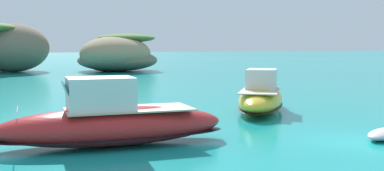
# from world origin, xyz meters

# --- Properties ---
(ground_plane) EXTENTS (400.00, 400.00, 0.00)m
(ground_plane) POSITION_xyz_m (0.00, 0.00, 0.00)
(ground_plane) COLOR teal
(islet_small) EXTENTS (14.60, 15.01, 5.49)m
(islet_small) POSITION_xyz_m (0.39, 53.49, 2.33)
(islet_small) COLOR #9E8966
(islet_small) RESTS_ON ground
(motorboat_red) EXTENTS (9.34, 2.93, 2.74)m
(motorboat_red) POSITION_xyz_m (-9.62, 2.79, 0.92)
(motorboat_red) COLOR red
(motorboat_red) RESTS_ON ground
(motorboat_yellow) EXTENTS (6.76, 8.56, 2.52)m
(motorboat_yellow) POSITION_xyz_m (0.59, 9.36, 0.84)
(motorboat_yellow) COLOR yellow
(motorboat_yellow) RESTS_ON ground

